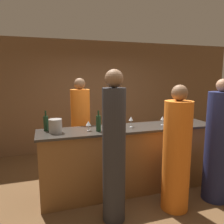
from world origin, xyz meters
The scene contains 15 objects.
ground_plane centered at (0.00, 0.00, 0.00)m, with size 14.00×14.00×0.00m, color brown.
back_wall centered at (0.00, 2.33, 1.40)m, with size 8.00×0.06×2.80m.
bar_counter centered at (0.00, 0.00, 0.55)m, with size 2.95×0.62×1.09m.
bartender centered at (-0.70, 0.67, 0.88)m, with size 0.35×0.35×1.88m.
guest_0 centered at (1.17, -0.67, 0.87)m, with size 0.39×0.39×1.88m.
guest_1 centered at (0.43, -0.69, 0.83)m, with size 0.39×0.39×1.80m.
guest_2 centered at (-0.50, -0.67, 0.96)m, with size 0.30×0.30×2.00m.
wine_bottle_0 centered at (-0.56, -0.10, 1.21)m, with size 0.08×0.08×0.32m.
wine_bottle_1 centered at (-1.31, 0.17, 1.21)m, with size 0.08×0.08×0.31m.
ice_bucket centered at (-1.18, 0.01, 1.19)m, with size 0.19×0.19×0.20m.
wine_glass_0 centered at (0.01, 0.01, 1.22)m, with size 0.07×0.07×0.17m.
wine_glass_1 centered at (0.91, -0.09, 1.22)m, with size 0.08×0.08×0.17m.
wine_glass_2 centered at (-0.36, -0.14, 1.21)m, with size 0.08×0.08×0.16m.
wine_glass_3 centered at (0.59, -0.01, 1.20)m, with size 0.06×0.06×0.15m.
wine_glass_4 centered at (-0.70, -0.02, 1.20)m, with size 0.08×0.08×0.15m.
Camera 1 is at (-1.33, -3.23, 1.91)m, focal length 35.00 mm.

